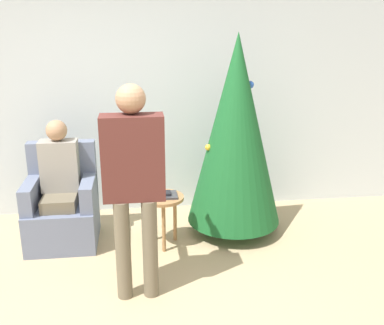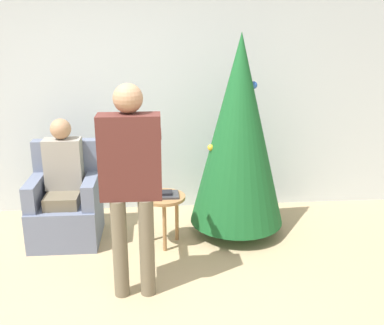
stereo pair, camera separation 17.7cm
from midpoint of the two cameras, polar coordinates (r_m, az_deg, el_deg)
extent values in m
cube|color=silver|center=(5.04, -6.64, 8.71)|extent=(8.00, 0.06, 2.70)
cylinder|color=brown|center=(4.78, 6.64, -7.95)|extent=(0.10, 0.10, 0.13)
cone|color=#195B28|center=(4.45, 7.10, 3.92)|extent=(0.95, 0.95, 1.89)
sphere|color=gold|center=(4.40, 3.54, 1.90)|extent=(0.06, 0.06, 0.06)
sphere|color=gold|center=(4.55, 8.91, 6.80)|extent=(0.08, 0.08, 0.08)
sphere|color=#2856B2|center=(4.42, 8.97, 9.67)|extent=(0.08, 0.08, 0.08)
cube|color=slate|center=(4.68, -14.58, -7.20)|extent=(0.66, 0.66, 0.40)
cube|color=slate|center=(4.74, -14.51, -0.55)|extent=(0.66, 0.14, 0.57)
cube|color=slate|center=(4.61, -18.20, -3.47)|extent=(0.12, 0.59, 0.26)
cube|color=slate|center=(4.51, -11.52, -3.38)|extent=(0.12, 0.59, 0.26)
cylinder|color=#6B604C|center=(4.52, -16.27, -8.25)|extent=(0.11, 0.11, 0.40)
cylinder|color=#6B604C|center=(4.48, -13.74, -8.26)|extent=(0.11, 0.11, 0.40)
cube|color=#6B604C|center=(4.53, -14.94, -4.45)|extent=(0.32, 0.40, 0.12)
cube|color=gray|center=(4.57, -14.92, -0.14)|extent=(0.36, 0.20, 0.50)
sphere|color=tan|center=(4.48, -15.27, 4.13)|extent=(0.20, 0.20, 0.20)
cylinder|color=#6B604C|center=(3.61, -7.71, -10.83)|extent=(0.12, 0.12, 0.82)
cylinder|color=#6B604C|center=(3.60, -4.32, -10.78)|extent=(0.12, 0.12, 0.82)
cube|color=#562823|center=(3.38, -6.39, 0.70)|extent=(0.47, 0.20, 0.65)
sphere|color=tan|center=(3.31, -6.62, 8.10)|extent=(0.22, 0.22, 0.22)
cylinder|color=#562823|center=(3.54, -9.58, 3.52)|extent=(0.08, 0.30, 0.08)
cylinder|color=#562823|center=(3.52, -3.14, 3.68)|extent=(0.08, 0.30, 0.08)
cube|color=white|center=(3.71, -3.21, 4.38)|extent=(0.04, 0.14, 0.04)
cylinder|color=#A37547|center=(4.33, -2.43, -4.44)|extent=(0.42, 0.42, 0.03)
cylinder|color=#A37547|center=(4.30, -2.31, -8.30)|extent=(0.04, 0.04, 0.48)
cylinder|color=#A37547|center=(4.51, -0.81, -7.05)|extent=(0.04, 0.04, 0.48)
cylinder|color=#A37547|center=(4.50, -4.04, -7.13)|extent=(0.04, 0.04, 0.48)
cube|color=#38383D|center=(4.33, -2.43, -4.13)|extent=(0.29, 0.21, 0.02)
cube|color=black|center=(4.32, -2.44, -3.86)|extent=(0.16, 0.11, 0.02)
camera|label=1|loc=(0.09, -88.70, 0.41)|focal=42.00mm
camera|label=2|loc=(0.09, 91.30, -0.41)|focal=42.00mm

